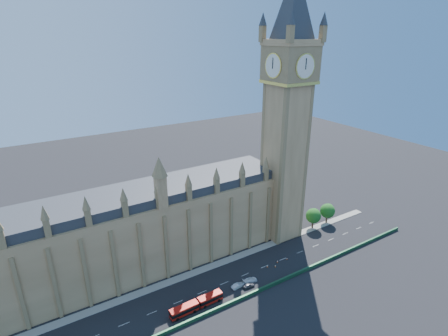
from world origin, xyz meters
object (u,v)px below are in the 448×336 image
red_bus (197,305)px  car_grey (249,285)px  car_white (250,280)px  car_silver (238,286)px

red_bus → car_grey: (17.98, -0.40, -0.82)m
car_grey → car_white: car_white is taller
car_grey → car_white: (1.72, 1.83, 0.06)m
car_grey → car_silver: car_silver is taller
red_bus → car_silver: size_ratio=3.76×
car_grey → red_bus: bearing=92.1°
red_bus → car_white: red_bus is taller
red_bus → car_white: bearing=2.9°
car_silver → car_white: car_silver is taller
car_white → red_bus: bearing=100.4°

